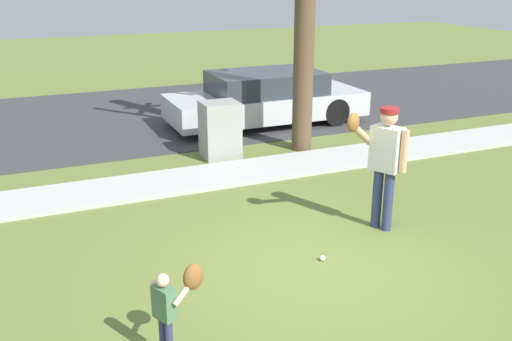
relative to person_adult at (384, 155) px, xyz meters
name	(u,v)px	position (x,y,z in m)	size (l,w,h in m)	color
ground_plane	(221,179)	(-1.38, 2.81, -1.10)	(48.00, 48.00, 0.00)	olive
sidewalk_strip	(219,175)	(-1.38, 2.91, -1.07)	(36.00, 1.20, 0.06)	#B2B2AD
road_surface	(152,114)	(-1.38, 7.91, -1.09)	(36.00, 6.80, 0.02)	#38383A
person_adult	(384,155)	(0.00, 0.00, 0.00)	(0.86, 0.57, 1.76)	navy
person_child	(174,299)	(-3.43, -1.67, -0.46)	(0.51, 0.30, 0.97)	navy
baseball	(323,258)	(-1.21, -0.54, -1.06)	(0.07, 0.07, 0.07)	white
utility_cabinet	(220,130)	(-0.96, 3.98, -0.55)	(0.70, 0.59, 1.10)	gray
parked_sedan_silver	(266,98)	(0.89, 5.93, -0.47)	(4.60, 1.80, 1.23)	silver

